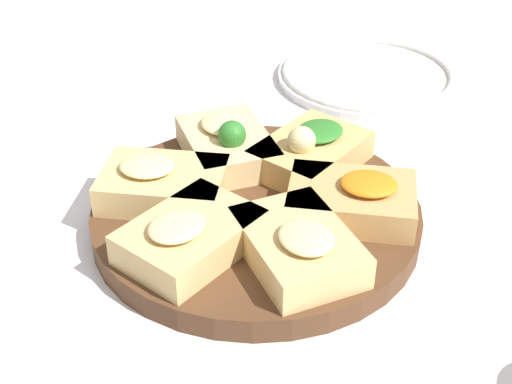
# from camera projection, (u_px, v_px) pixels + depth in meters

# --- Properties ---
(ground_plane) EXTENTS (3.00, 3.00, 0.00)m
(ground_plane) POSITION_uv_depth(u_px,v_px,m) (256.00, 225.00, 0.66)
(ground_plane) COLOR white
(serving_board) EXTENTS (0.30, 0.30, 0.02)m
(serving_board) POSITION_uv_depth(u_px,v_px,m) (256.00, 215.00, 0.66)
(serving_board) COLOR #51331E
(serving_board) RESTS_ON ground_plane
(focaccia_slice_0) EXTENTS (0.13, 0.11, 0.05)m
(focaccia_slice_0) POSITION_uv_depth(u_px,v_px,m) (227.00, 144.00, 0.71)
(focaccia_slice_0) COLOR #E5C689
(focaccia_slice_0) RESTS_ON serving_board
(focaccia_slice_1) EXTENTS (0.09, 0.12, 0.04)m
(focaccia_slice_1) POSITION_uv_depth(u_px,v_px,m) (162.00, 183.00, 0.65)
(focaccia_slice_1) COLOR #DBB775
(focaccia_slice_1) RESTS_ON serving_board
(focaccia_slice_2) EXTENTS (0.14, 0.13, 0.04)m
(focaccia_slice_2) POSITION_uv_depth(u_px,v_px,m) (189.00, 236.00, 0.59)
(focaccia_slice_2) COLOR #DBB775
(focaccia_slice_2) RESTS_ON serving_board
(focaccia_slice_3) EXTENTS (0.13, 0.12, 0.04)m
(focaccia_slice_3) POSITION_uv_depth(u_px,v_px,m) (298.00, 246.00, 0.58)
(focaccia_slice_3) COLOR #DBB775
(focaccia_slice_3) RESTS_ON serving_board
(focaccia_slice_4) EXTENTS (0.09, 0.12, 0.04)m
(focaccia_slice_4) POSITION_uv_depth(u_px,v_px,m) (353.00, 199.00, 0.63)
(focaccia_slice_4) COLOR tan
(focaccia_slice_4) RESTS_ON serving_board
(focaccia_slice_5) EXTENTS (0.14, 0.13, 0.05)m
(focaccia_slice_5) POSITION_uv_depth(u_px,v_px,m) (311.00, 151.00, 0.70)
(focaccia_slice_5) COLOR tan
(focaccia_slice_5) RESTS_ON serving_board
(plate_left) EXTENTS (0.23, 0.23, 0.02)m
(plate_left) POSITION_uv_depth(u_px,v_px,m) (367.00, 75.00, 0.92)
(plate_left) COLOR white
(plate_left) RESTS_ON ground_plane
(napkin_stack) EXTENTS (0.16, 0.15, 0.01)m
(napkin_stack) POSITION_uv_depth(u_px,v_px,m) (141.00, 78.00, 0.92)
(napkin_stack) COLOR white
(napkin_stack) RESTS_ON ground_plane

